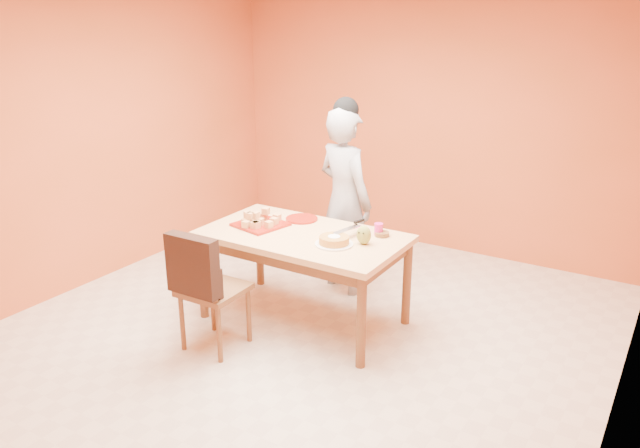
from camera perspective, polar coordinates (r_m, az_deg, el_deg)
The scene contains 15 objects.
floor at distance 4.98m, azimuth -2.28°, elevation -10.37°, with size 5.00×5.00×0.00m, color beige.
wall_back at distance 6.65m, azimuth 9.81°, elevation 9.28°, with size 4.50×4.50×0.00m, color #CC582F.
wall_left at distance 6.01m, azimuth -20.74°, elevation 7.32°, with size 5.00×5.00×0.00m, color #CC582F.
dining_table at distance 4.97m, azimuth -1.55°, elevation -1.91°, with size 1.60×0.90×0.76m.
dining_chair at distance 4.71m, azimuth -9.85°, elevation -5.70°, with size 0.45×0.52×0.96m.
pastry_pile at distance 5.12m, azimuth -5.48°, elevation 0.64°, with size 0.33×0.33×0.11m, color #E1A460, non-canonical shape.
person at distance 5.53m, azimuth 2.27°, elevation 2.11°, with size 0.61×0.40×1.67m, color #97989A.
pastry_platter at distance 5.14m, azimuth -5.46°, elevation -0.04°, with size 0.36×0.36×0.02m, color maroon.
red_dinner_plate at distance 5.27m, azimuth -1.68°, elevation 0.48°, with size 0.27×0.27×0.02m, color maroon.
white_cake_plate at distance 4.71m, azimuth 1.29°, elevation -1.84°, with size 0.29×0.29×0.01m, color white.
sponge_cake at distance 4.70m, azimuth 1.30°, elevation -1.48°, with size 0.23×0.23×0.05m, color gold.
cake_server at distance 4.83m, azimuth 2.48°, elevation -0.49°, with size 0.05×0.29×0.01m, color white.
egg_ornament at distance 4.71m, azimuth 4.02°, elevation -1.01°, with size 0.12×0.09×0.15m, color olive.
magenta_glass at distance 4.91m, azimuth 5.38°, elevation -0.50°, with size 0.07×0.07×0.10m, color #D62084.
checker_tin at distance 4.91m, azimuth 5.68°, elevation -0.92°, with size 0.11×0.11×0.03m, color #3D2010.
Camera 1 is at (2.44, -3.59, 2.44)m, focal length 35.00 mm.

